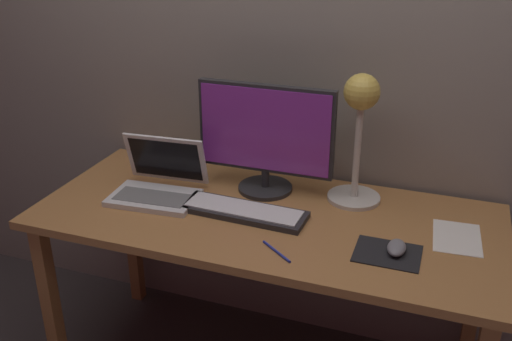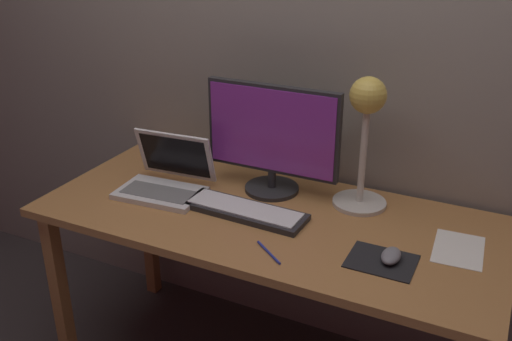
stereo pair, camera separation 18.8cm
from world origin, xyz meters
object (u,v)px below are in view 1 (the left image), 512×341
Objects in this scene: monitor at (265,135)px; laptop at (160,179)px; keyboard_main at (244,211)px; mouse at (397,248)px; desk_lamp at (360,119)px; pen at (276,251)px.

laptop is at bearing -155.62° from monitor.
keyboard_main is 4.64× the size of mouse.
monitor reaches higher than laptop.
desk_lamp is (0.33, 0.03, 0.09)m from monitor.
desk_lamp is at bearing 15.72° from laptop.
monitor is at bearing 24.38° from laptop.
desk_lamp reaches higher than monitor.
keyboard_main is 0.96× the size of desk_lamp.
laptop reaches higher than pen.
laptop is 0.59m from pen.
laptop is at bearing 155.33° from pen.
desk_lamp is at bearing 35.32° from keyboard_main.
keyboard_main is (-0.01, -0.21, -0.21)m from monitor.
pen is (0.18, -0.20, -0.01)m from keyboard_main.
monitor is 0.34m from desk_lamp.
keyboard_main is at bearing 171.65° from mouse.
pen is at bearing -161.00° from mouse.
keyboard_main is 0.27m from pen.
desk_lamp is 4.86× the size of mouse.
mouse is at bearing -8.35° from keyboard_main.
monitor reaches higher than mouse.
laptop is 0.75m from desk_lamp.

